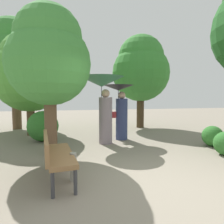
% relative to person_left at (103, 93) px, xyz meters
% --- Properties ---
extents(ground_plane, '(40.00, 40.00, 0.00)m').
position_rel_person_left_xyz_m(ground_plane, '(0.43, -3.33, -1.64)').
color(ground_plane, gray).
extents(person_left, '(1.43, 1.43, 2.17)m').
position_rel_person_left_xyz_m(person_left, '(0.00, 0.00, 0.00)').
color(person_left, gray).
rests_on(person_left, ground).
extents(person_right, '(1.08, 1.08, 1.94)m').
position_rel_person_left_xyz_m(person_right, '(0.72, 0.45, -0.38)').
color(person_right, navy).
rests_on(person_right, ground).
extents(park_bench, '(0.63, 1.54, 0.83)m').
position_rel_person_left_xyz_m(park_bench, '(-1.42, -2.58, -1.12)').
color(park_bench, '#38383D').
rests_on(park_bench, ground).
extents(tree_near_left, '(2.73, 2.73, 4.02)m').
position_rel_person_left_xyz_m(tree_near_left, '(-2.49, 2.08, 0.87)').
color(tree_near_left, brown).
rests_on(tree_near_left, ground).
extents(tree_near_right, '(2.78, 2.78, 4.53)m').
position_rel_person_left_xyz_m(tree_near_right, '(2.49, 2.89, 1.29)').
color(tree_near_right, '#42301E').
rests_on(tree_near_right, ground).
extents(tree_mid_left, '(2.10, 2.10, 3.82)m').
position_rel_person_left_xyz_m(tree_mid_left, '(-1.57, -0.96, 0.91)').
color(tree_mid_left, brown).
rests_on(tree_mid_left, ground).
extents(tree_far_back, '(3.23, 3.23, 5.15)m').
position_rel_person_left_xyz_m(tree_far_back, '(-3.37, 3.90, 1.67)').
color(tree_far_back, brown).
rests_on(tree_far_back, ground).
extents(bush_path_left, '(0.63, 0.63, 0.63)m').
position_rel_person_left_xyz_m(bush_path_left, '(3.20, -1.20, -1.32)').
color(bush_path_left, '#2D6B28').
rests_on(bush_path_left, ground).
extents(bush_behind_bench, '(1.05, 1.05, 1.05)m').
position_rel_person_left_xyz_m(bush_behind_bench, '(-1.93, 0.83, -1.11)').
color(bush_behind_bench, '#2D6B28').
rests_on(bush_behind_bench, ground).
extents(path_marker_post, '(0.12, 0.12, 0.52)m').
position_rel_person_left_xyz_m(path_marker_post, '(-1.10, -2.72, -1.37)').
color(path_marker_post, gray).
rests_on(path_marker_post, ground).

